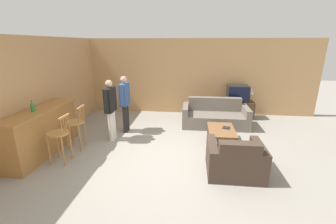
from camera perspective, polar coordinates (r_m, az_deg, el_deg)
The scene contains 16 objects.
ground_plane at distance 4.98m, azimuth -0.03°, elevation -12.16°, with size 24.00×24.00×0.00m, color gray.
wall_back at distance 8.03m, azimuth 2.81°, elevation 8.92°, with size 9.40×0.08×2.60m.
wall_left at distance 6.81m, azimuth -26.55°, elevation 5.69°, with size 0.08×8.61×2.60m.
bar_counter at distance 5.81m, azimuth -29.25°, elevation -4.34°, with size 0.55×2.14×1.05m.
bar_chair_near at distance 5.19m, azimuth -25.92°, elevation -5.60°, with size 0.43×0.43×1.04m.
bar_chair_mid at distance 5.74m, azimuth -22.39°, elevation -3.06°, with size 0.46×0.46×1.04m.
couch_far at distance 7.04m, azimuth 11.79°, elevation -1.10°, with size 1.96×0.96×0.81m.
armchair_near at distance 4.58m, azimuth 16.63°, elevation -11.68°, with size 1.04×0.91×0.79m.
coffee_table at distance 5.79m, azimuth 13.42°, elevation -4.72°, with size 0.65×1.04×0.38m.
tv_unit at distance 7.96m, azimuth 16.93°, elevation 0.66°, with size 1.10×0.54×0.57m.
tv at distance 7.83m, azimuth 17.28°, elevation 4.56°, with size 0.68×0.50×0.54m.
bottle at distance 5.52m, azimuth -31.18°, elevation 1.19°, with size 0.08×0.08×0.24m.
book_on_table at distance 5.86m, azimuth 14.56°, elevation -3.87°, with size 0.21×0.21×0.02m.
table_lamp at distance 7.91m, azimuth 20.23°, elevation 4.92°, with size 0.24×0.24×0.46m.
person_by_window at distance 6.36m, azimuth -10.88°, elevation 2.74°, with size 0.18×0.57×1.59m.
person_by_counter at distance 5.87m, azimuth -14.36°, elevation 1.23°, with size 0.19×0.56×1.57m.
Camera 1 is at (0.47, -4.32, 2.43)m, focal length 24.00 mm.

